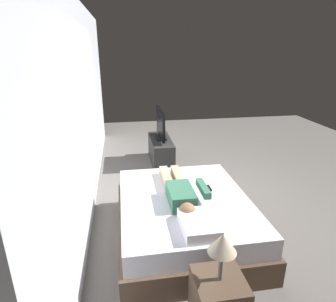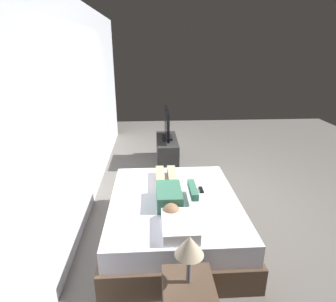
% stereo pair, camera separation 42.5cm
% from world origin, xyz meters
% --- Properties ---
extents(ground_plane, '(10.00, 10.00, 0.00)m').
position_xyz_m(ground_plane, '(0.00, 0.00, 0.00)').
color(ground_plane, slate).
extents(back_wall, '(6.40, 0.10, 2.80)m').
position_xyz_m(back_wall, '(0.40, 1.43, 1.40)').
color(back_wall, silver).
rests_on(back_wall, ground).
extents(bed, '(1.91, 1.58, 0.54)m').
position_xyz_m(bed, '(-0.87, 0.23, 0.26)').
color(bed, brown).
rests_on(bed, ground).
extents(pillow, '(0.48, 0.34, 0.12)m').
position_xyz_m(pillow, '(-1.51, 0.23, 0.60)').
color(pillow, white).
rests_on(pillow, bed).
extents(person, '(1.26, 0.46, 0.18)m').
position_xyz_m(person, '(-0.84, 0.28, 0.62)').
color(person, '#387056').
rests_on(person, bed).
extents(remote, '(0.15, 0.04, 0.02)m').
position_xyz_m(remote, '(-0.69, -0.13, 0.55)').
color(remote, black).
rests_on(remote, bed).
extents(tv_stand, '(1.10, 0.40, 0.50)m').
position_xyz_m(tv_stand, '(1.57, 0.17, 0.25)').
color(tv_stand, '#2D2D2D').
rests_on(tv_stand, ground).
extents(tv, '(0.88, 0.20, 0.59)m').
position_xyz_m(tv, '(1.57, 0.17, 0.78)').
color(tv, black).
rests_on(tv, tv_stand).
extents(lamp, '(0.22, 0.22, 0.42)m').
position_xyz_m(lamp, '(-2.13, 0.22, 0.85)').
color(lamp, '#59595B').
rests_on(lamp, nightstand).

